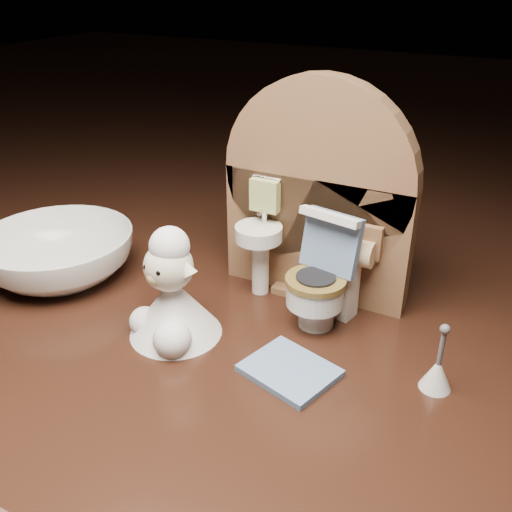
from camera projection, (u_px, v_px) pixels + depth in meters
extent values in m
cube|color=black|center=(272.00, 399.00, 0.38)|extent=(2.50, 2.50, 0.10)
cube|color=brown|center=(316.00, 236.00, 0.39)|extent=(0.13, 0.02, 0.09)
cylinder|color=brown|center=(319.00, 176.00, 0.37)|extent=(0.13, 0.02, 0.13)
cube|color=brown|center=(313.00, 287.00, 0.41)|extent=(0.05, 0.04, 0.01)
cylinder|color=white|center=(260.00, 264.00, 0.40)|extent=(0.01, 0.01, 0.04)
cylinder|color=white|center=(259.00, 233.00, 0.38)|extent=(0.03, 0.03, 0.01)
cylinder|color=silver|center=(265.00, 215.00, 0.39)|extent=(0.00, 0.00, 0.01)
cube|color=#B2C06E|center=(265.00, 195.00, 0.38)|extent=(0.02, 0.01, 0.02)
cube|color=brown|center=(363.00, 241.00, 0.36)|extent=(0.02, 0.01, 0.02)
cylinder|color=#E4C18B|center=(359.00, 253.00, 0.36)|extent=(0.02, 0.02, 0.02)
cylinder|color=white|center=(316.00, 313.00, 0.37)|extent=(0.02, 0.02, 0.02)
cylinder|color=white|center=(315.00, 293.00, 0.36)|extent=(0.04, 0.04, 0.02)
cylinder|color=brown|center=(316.00, 281.00, 0.35)|extent=(0.04, 0.04, 0.00)
cube|color=white|center=(334.00, 281.00, 0.37)|extent=(0.03, 0.02, 0.05)
cube|color=#6684AE|center=(331.00, 242.00, 0.35)|extent=(0.04, 0.02, 0.04)
cube|color=white|center=(330.00, 217.00, 0.34)|extent=(0.04, 0.02, 0.01)
cylinder|color=gold|center=(349.00, 246.00, 0.36)|extent=(0.01, 0.01, 0.01)
cube|color=#6684AE|center=(290.00, 371.00, 0.33)|extent=(0.06, 0.05, 0.00)
cone|color=white|center=(437.00, 374.00, 0.31)|extent=(0.02, 0.02, 0.02)
cylinder|color=#59595B|center=(442.00, 348.00, 0.30)|extent=(0.00, 0.00, 0.02)
sphere|color=#59595B|center=(445.00, 329.00, 0.30)|extent=(0.01, 0.01, 0.01)
cone|color=white|center=(174.00, 307.00, 0.35)|extent=(0.06, 0.06, 0.04)
sphere|color=white|center=(172.00, 339.00, 0.34)|extent=(0.02, 0.02, 0.02)
sphere|color=white|center=(145.00, 322.00, 0.36)|extent=(0.02, 0.02, 0.02)
sphere|color=beige|center=(169.00, 267.00, 0.34)|extent=(0.03, 0.03, 0.03)
sphere|color=tan|center=(155.00, 278.00, 0.33)|extent=(0.01, 0.01, 0.01)
sphere|color=white|center=(169.00, 246.00, 0.33)|extent=(0.02, 0.02, 0.02)
cone|color=beige|center=(155.00, 253.00, 0.35)|extent=(0.01, 0.01, 0.01)
cone|color=beige|center=(187.00, 266.00, 0.33)|extent=(0.01, 0.01, 0.01)
sphere|color=black|center=(147.00, 267.00, 0.33)|extent=(0.00, 0.00, 0.00)
sphere|color=black|center=(159.00, 273.00, 0.33)|extent=(0.00, 0.00, 0.00)
imported|color=white|center=(59.00, 255.00, 0.42)|extent=(0.11, 0.11, 0.03)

